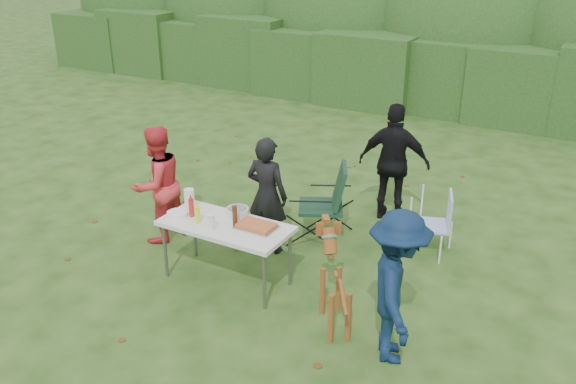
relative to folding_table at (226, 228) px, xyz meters
The scene contains 20 objects.
ground 0.70m from the folding_table, 29.05° to the left, with size 80.00×80.00×0.00m, color #1E4211.
hedge_row 8.08m from the folding_table, 89.03° to the left, with size 22.00×1.40×1.70m, color #23471C.
shrub_backdrop 9.72m from the folding_table, 89.19° to the left, with size 20.00×2.60×3.20m, color #3D6628.
folding_table is the anchor object (origin of this frame).
person_cook 0.88m from the folding_table, 88.91° to the left, with size 0.55×0.36×1.51m, color black.
person_red_jacket 1.44m from the folding_table, 162.11° to the left, with size 0.75×0.59×1.55m, color red.
person_black_puffy 2.75m from the folding_table, 67.27° to the left, with size 0.98×0.41×1.67m, color black.
child 2.19m from the folding_table, ahead, with size 0.99×0.57×1.53m, color #0B203F.
dog 1.50m from the folding_table, ahead, with size 1.00×0.40×0.95m, color brown, non-canonical shape.
camping_chair 1.56m from the folding_table, 72.41° to the left, with size 0.65×0.65×1.04m, color #183925, non-canonical shape.
lawn_chair 2.61m from the folding_table, 44.70° to the left, with size 0.49×0.49×0.83m, color #5078E7, non-canonical shape.
food_tray 0.38m from the folding_table, 12.60° to the left, with size 0.45×0.30×0.02m, color #B7B7BA.
focaccia_bread 0.38m from the folding_table, 12.60° to the left, with size 0.40×0.26×0.04m, color #BF6233.
mustard_bottle 0.35m from the folding_table, 156.17° to the right, with size 0.06×0.06×0.20m, color yellow.
ketchup_bottle 0.48m from the folding_table, behind, with size 0.06×0.06×0.22m, color red.
beer_bottle 0.21m from the folding_table, 11.49° to the left, with size 0.06×0.06×0.24m, color #47230F.
paper_towel_roll 0.62m from the folding_table, 169.77° to the left, with size 0.12×0.12×0.26m, color white.
cup_stack 0.24m from the folding_table, 106.99° to the right, with size 0.08×0.08×0.18m, color white.
pasta_bowl 0.26m from the folding_table, 88.08° to the left, with size 0.26×0.26×0.10m, color silver.
plate_stack 0.62m from the folding_table, behind, with size 0.24×0.24×0.05m, color white.
Camera 1 is at (3.50, -5.08, 3.84)m, focal length 38.00 mm.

